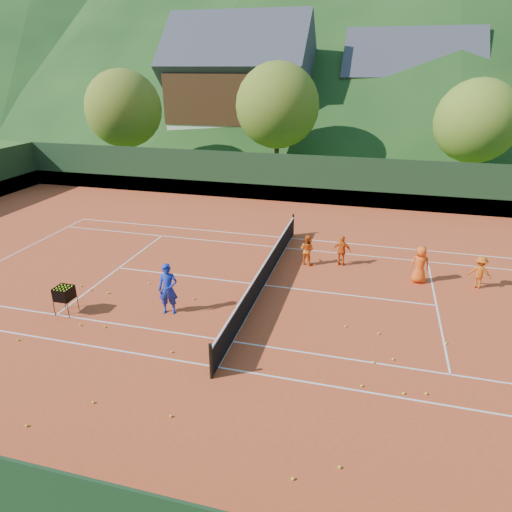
% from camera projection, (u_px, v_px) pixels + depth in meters
% --- Properties ---
extents(ground, '(400.00, 400.00, 0.00)m').
position_uv_depth(ground, '(264.00, 286.00, 17.94)').
color(ground, '#2E5019').
rests_on(ground, ground).
extents(clay_court, '(40.00, 24.00, 0.02)m').
position_uv_depth(clay_court, '(264.00, 285.00, 17.94)').
color(clay_court, '#B7401D').
rests_on(clay_court, ground).
extents(coach, '(0.75, 0.57, 1.83)m').
position_uv_depth(coach, '(168.00, 289.00, 15.60)').
color(coach, '#192CA7').
rests_on(coach, clay_court).
extents(student_a, '(0.78, 0.70, 1.33)m').
position_uv_depth(student_a, '(307.00, 250.00, 19.60)').
color(student_a, orange).
rests_on(student_a, clay_court).
extents(student_b, '(0.82, 0.43, 1.34)m').
position_uv_depth(student_b, '(342.00, 251.00, 19.50)').
color(student_b, orange).
rests_on(student_b, clay_court).
extents(student_c, '(0.81, 0.59, 1.52)m').
position_uv_depth(student_c, '(420.00, 264.00, 17.91)').
color(student_c, '#FA5A16').
rests_on(student_c, clay_court).
extents(student_d, '(0.90, 0.60, 1.30)m').
position_uv_depth(student_d, '(480.00, 272.00, 17.51)').
color(student_d, '#CB5812').
rests_on(student_d, clay_court).
extents(tennis_ball_0, '(0.07, 0.07, 0.07)m').
position_uv_depth(tennis_ball_0, '(404.00, 393.00, 11.96)').
color(tennis_ball_0, yellow).
rests_on(tennis_ball_0, clay_court).
extents(tennis_ball_1, '(0.07, 0.07, 0.07)m').
position_uv_depth(tennis_ball_1, '(80.00, 325.00, 15.12)').
color(tennis_ball_1, yellow).
rests_on(tennis_ball_1, clay_court).
extents(tennis_ball_2, '(0.07, 0.07, 0.07)m').
position_uv_depth(tennis_ball_2, '(107.00, 293.00, 17.25)').
color(tennis_ball_2, yellow).
rests_on(tennis_ball_2, clay_court).
extents(tennis_ball_3, '(0.07, 0.07, 0.07)m').
position_uv_depth(tennis_ball_3, '(170.00, 296.00, 16.98)').
color(tennis_ball_3, yellow).
rests_on(tennis_ball_3, clay_court).
extents(tennis_ball_5, '(0.07, 0.07, 0.07)m').
position_uv_depth(tennis_ball_5, '(149.00, 283.00, 18.00)').
color(tennis_ball_5, yellow).
rests_on(tennis_ball_5, clay_court).
extents(tennis_ball_6, '(0.07, 0.07, 0.07)m').
position_uv_depth(tennis_ball_6, '(172.00, 352.00, 13.70)').
color(tennis_ball_6, yellow).
rests_on(tennis_ball_6, clay_court).
extents(tennis_ball_7, '(0.07, 0.07, 0.07)m').
position_uv_depth(tennis_ball_7, '(194.00, 298.00, 16.83)').
color(tennis_ball_7, yellow).
rests_on(tennis_ball_7, clay_court).
extents(tennis_ball_8, '(0.07, 0.07, 0.07)m').
position_uv_depth(tennis_ball_8, '(346.00, 326.00, 15.04)').
color(tennis_ball_8, yellow).
rests_on(tennis_ball_8, clay_court).
extents(tennis_ball_10, '(0.07, 0.07, 0.07)m').
position_uv_depth(tennis_ball_10, '(340.00, 467.00, 9.75)').
color(tennis_ball_10, yellow).
rests_on(tennis_ball_10, clay_court).
extents(tennis_ball_12, '(0.07, 0.07, 0.07)m').
position_uv_depth(tennis_ball_12, '(109.00, 293.00, 17.25)').
color(tennis_ball_12, yellow).
rests_on(tennis_ball_12, clay_court).
extents(tennis_ball_13, '(0.07, 0.07, 0.07)m').
position_uv_depth(tennis_ball_13, '(27.00, 426.00, 10.88)').
color(tennis_ball_13, yellow).
rests_on(tennis_ball_13, clay_court).
extents(tennis_ball_14, '(0.07, 0.07, 0.07)m').
position_uv_depth(tennis_ball_14, '(93.00, 402.00, 11.64)').
color(tennis_ball_14, yellow).
rests_on(tennis_ball_14, clay_court).
extents(tennis_ball_15, '(0.07, 0.07, 0.07)m').
position_uv_depth(tennis_ball_15, '(379.00, 333.00, 14.63)').
color(tennis_ball_15, yellow).
rests_on(tennis_ball_15, clay_court).
extents(tennis_ball_16, '(0.07, 0.07, 0.07)m').
position_uv_depth(tennis_ball_16, '(426.00, 394.00, 11.95)').
color(tennis_ball_16, yellow).
rests_on(tennis_ball_16, clay_court).
extents(tennis_ball_17, '(0.07, 0.07, 0.07)m').
position_uv_depth(tennis_ball_17, '(18.00, 340.00, 14.29)').
color(tennis_ball_17, yellow).
rests_on(tennis_ball_17, clay_court).
extents(tennis_ball_18, '(0.07, 0.07, 0.07)m').
position_uv_depth(tennis_ball_18, '(171.00, 416.00, 11.18)').
color(tennis_ball_18, yellow).
rests_on(tennis_ball_18, clay_court).
extents(tennis_ball_19, '(0.07, 0.07, 0.07)m').
position_uv_depth(tennis_ball_19, '(91.00, 290.00, 17.47)').
color(tennis_ball_19, yellow).
rests_on(tennis_ball_19, clay_court).
extents(tennis_ball_20, '(0.07, 0.07, 0.07)m').
position_uv_depth(tennis_ball_20, '(105.00, 327.00, 15.00)').
color(tennis_ball_20, yellow).
rests_on(tennis_ball_20, clay_court).
extents(tennis_ball_21, '(0.07, 0.07, 0.07)m').
position_uv_depth(tennis_ball_21, '(374.00, 362.00, 13.20)').
color(tennis_ball_21, yellow).
rests_on(tennis_ball_21, clay_court).
extents(tennis_ball_22, '(0.07, 0.07, 0.07)m').
position_uv_depth(tennis_ball_22, '(446.00, 343.00, 14.12)').
color(tennis_ball_22, yellow).
rests_on(tennis_ball_22, clay_court).
extents(tennis_ball_23, '(0.07, 0.07, 0.07)m').
position_uv_depth(tennis_ball_23, '(362.00, 386.00, 12.24)').
color(tennis_ball_23, yellow).
rests_on(tennis_ball_23, clay_court).
extents(tennis_ball_24, '(0.07, 0.07, 0.07)m').
position_uv_depth(tennis_ball_24, '(81.00, 286.00, 17.80)').
color(tennis_ball_24, yellow).
rests_on(tennis_ball_24, clay_court).
extents(tennis_ball_25, '(0.07, 0.07, 0.07)m').
position_uv_depth(tennis_ball_25, '(393.00, 359.00, 13.35)').
color(tennis_ball_25, yellow).
rests_on(tennis_ball_25, clay_court).
extents(tennis_ball_26, '(0.07, 0.07, 0.07)m').
position_uv_depth(tennis_ball_26, '(293.00, 479.00, 9.48)').
color(tennis_ball_26, yellow).
rests_on(tennis_ball_26, clay_court).
extents(court_lines, '(23.83, 11.03, 0.00)m').
position_uv_depth(court_lines, '(264.00, 285.00, 17.93)').
color(court_lines, silver).
rests_on(court_lines, clay_court).
extents(tennis_net, '(0.10, 12.07, 1.10)m').
position_uv_depth(tennis_net, '(264.00, 274.00, 17.74)').
color(tennis_net, black).
rests_on(tennis_net, clay_court).
extents(perimeter_fence, '(40.40, 24.24, 3.00)m').
position_uv_depth(perimeter_fence, '(264.00, 256.00, 17.45)').
color(perimeter_fence, '#153119').
rests_on(perimeter_fence, clay_court).
extents(ball_hopper, '(0.57, 0.57, 1.00)m').
position_uv_depth(ball_hopper, '(64.00, 294.00, 15.63)').
color(ball_hopper, black).
rests_on(ball_hopper, clay_court).
extents(chalet_left, '(13.80, 9.93, 12.92)m').
position_uv_depth(chalet_left, '(240.00, 92.00, 44.90)').
color(chalet_left, beige).
rests_on(chalet_left, ground).
extents(chalet_mid, '(12.65, 8.82, 11.45)m').
position_uv_depth(chalet_mid, '(407.00, 99.00, 44.89)').
color(chalet_mid, beige).
rests_on(chalet_mid, ground).
extents(tree_a, '(6.00, 6.00, 7.88)m').
position_uv_depth(tree_a, '(123.00, 109.00, 35.94)').
color(tree_a, '#402B19').
rests_on(tree_a, ground).
extents(tree_b, '(6.40, 6.40, 8.40)m').
position_uv_depth(tree_b, '(278.00, 106.00, 34.72)').
color(tree_b, '#3E2618').
rests_on(tree_b, ground).
extents(tree_c, '(5.60, 5.60, 7.35)m').
position_uv_depth(tree_c, '(477.00, 121.00, 30.74)').
color(tree_c, '#3E2719').
rests_on(tree_c, ground).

